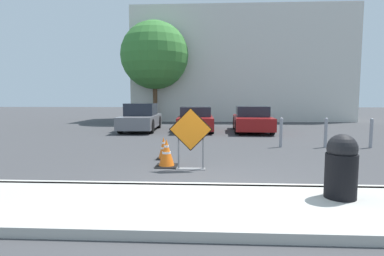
# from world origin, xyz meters

# --- Properties ---
(ground_plane) EXTENTS (96.00, 96.00, 0.00)m
(ground_plane) POSITION_xyz_m (0.00, 10.00, 0.00)
(ground_plane) COLOR #3D3D3F
(sidewalk_strip) EXTENTS (22.97, 2.01, 0.14)m
(sidewalk_strip) POSITION_xyz_m (0.00, -1.00, 0.07)
(sidewalk_strip) COLOR #ADAAA3
(sidewalk_strip) RESTS_ON ground_plane
(curb_lip) EXTENTS (22.97, 0.20, 0.14)m
(curb_lip) POSITION_xyz_m (0.00, 0.00, 0.07)
(curb_lip) COLOR #ADAAA3
(curb_lip) RESTS_ON ground_plane
(road_closed_sign) EXTENTS (1.04, 0.20, 1.50)m
(road_closed_sign) POSITION_xyz_m (-0.53, 1.69, 0.84)
(road_closed_sign) COLOR black
(road_closed_sign) RESTS_ON ground_plane
(traffic_cone_nearest) EXTENTS (0.54, 0.54, 0.70)m
(traffic_cone_nearest) POSITION_xyz_m (-1.16, 2.01, 0.34)
(traffic_cone_nearest) COLOR black
(traffic_cone_nearest) RESTS_ON ground_plane
(traffic_cone_second) EXTENTS (0.38, 0.38, 0.64)m
(traffic_cone_second) POSITION_xyz_m (-1.37, 2.93, 0.31)
(traffic_cone_second) COLOR black
(traffic_cone_second) RESTS_ON ground_plane
(parked_car_nearest) EXTENTS (1.87, 4.51, 1.47)m
(parked_car_nearest) POSITION_xyz_m (-3.73, 10.65, 0.68)
(parked_car_nearest) COLOR slate
(parked_car_nearest) RESTS_ON ground_plane
(parked_car_second) EXTENTS (1.93, 4.24, 1.29)m
(parked_car_second) POSITION_xyz_m (-0.76, 10.66, 0.60)
(parked_car_second) COLOR maroon
(parked_car_second) RESTS_ON ground_plane
(parked_car_third) EXTENTS (2.05, 4.23, 1.33)m
(parked_car_third) POSITION_xyz_m (2.21, 10.35, 0.63)
(parked_car_third) COLOR maroon
(parked_car_third) RESTS_ON ground_plane
(trash_bin) EXTENTS (0.48, 0.48, 1.02)m
(trash_bin) POSITION_xyz_m (1.98, -0.66, 0.65)
(trash_bin) COLOR black
(trash_bin) RESTS_ON sidewalk_strip
(bollard_nearest) EXTENTS (0.12, 0.12, 1.06)m
(bollard_nearest) POSITION_xyz_m (2.48, 5.27, 0.56)
(bollard_nearest) COLOR gray
(bollard_nearest) RESTS_ON ground_plane
(bollard_second) EXTENTS (0.12, 0.12, 1.05)m
(bollard_second) POSITION_xyz_m (4.03, 5.27, 0.55)
(bollard_second) COLOR gray
(bollard_second) RESTS_ON ground_plane
(bollard_third) EXTENTS (0.12, 0.12, 1.05)m
(bollard_third) POSITION_xyz_m (5.59, 5.27, 0.55)
(bollard_third) COLOR gray
(bollard_third) RESTS_ON ground_plane
(building_facade_backdrop) EXTENTS (16.83, 5.00, 8.61)m
(building_facade_backdrop) POSITION_xyz_m (2.49, 19.52, 4.30)
(building_facade_backdrop) COLOR beige
(building_facade_backdrop) RESTS_ON ground_plane
(street_tree_behind_lot) EXTENTS (4.89, 4.89, 7.30)m
(street_tree_behind_lot) POSITION_xyz_m (-3.96, 16.47, 4.85)
(street_tree_behind_lot) COLOR #513823
(street_tree_behind_lot) RESTS_ON ground_plane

